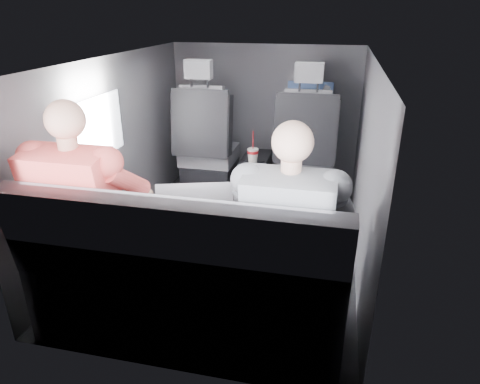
% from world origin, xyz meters
% --- Properties ---
extents(floor, '(2.60, 2.60, 0.00)m').
position_xyz_m(floor, '(0.00, 0.00, 0.00)').
color(floor, black).
rests_on(floor, ground).
extents(ceiling, '(2.60, 2.60, 0.00)m').
position_xyz_m(ceiling, '(0.00, 0.00, 1.35)').
color(ceiling, '#B2B2AD').
rests_on(ceiling, panel_back).
extents(panel_left, '(0.02, 2.60, 1.35)m').
position_xyz_m(panel_left, '(-0.90, 0.00, 0.68)').
color(panel_left, '#56565B').
rests_on(panel_left, floor).
extents(panel_right, '(0.02, 2.60, 1.35)m').
position_xyz_m(panel_right, '(0.90, 0.00, 0.68)').
color(panel_right, '#56565B').
rests_on(panel_right, floor).
extents(panel_front, '(1.80, 0.02, 1.35)m').
position_xyz_m(panel_front, '(0.00, 1.30, 0.68)').
color(panel_front, '#56565B').
rests_on(panel_front, floor).
extents(panel_back, '(1.80, 0.02, 1.35)m').
position_xyz_m(panel_back, '(0.00, -1.30, 0.68)').
color(panel_back, '#56565B').
rests_on(panel_back, floor).
extents(side_window, '(0.02, 0.75, 0.42)m').
position_xyz_m(side_window, '(-0.88, -0.30, 0.90)').
color(side_window, white).
rests_on(side_window, panel_left).
extents(seatbelt, '(0.35, 0.11, 0.59)m').
position_xyz_m(seatbelt, '(0.45, 0.67, 0.80)').
color(seatbelt, black).
rests_on(seatbelt, front_seat_right).
extents(front_seat_left, '(0.52, 0.58, 1.26)m').
position_xyz_m(front_seat_left, '(-0.45, 0.84, 0.40)').
color(front_seat_left, black).
rests_on(front_seat_left, floor).
extents(front_seat_right, '(0.52, 0.58, 1.26)m').
position_xyz_m(front_seat_right, '(0.45, 0.84, 0.40)').
color(front_seat_right, black).
rests_on(front_seat_right, floor).
extents(center_console, '(0.24, 0.48, 0.41)m').
position_xyz_m(center_console, '(0.00, 0.88, 0.20)').
color(center_console, black).
rests_on(center_console, floor).
extents(rear_bench, '(1.60, 0.57, 0.92)m').
position_xyz_m(rear_bench, '(0.00, -1.06, 0.31)').
color(rear_bench, '#5B5B60').
rests_on(rear_bench, floor).
extents(soda_cup, '(0.10, 0.10, 0.29)m').
position_xyz_m(soda_cup, '(0.01, 0.69, 0.47)').
color(soda_cup, white).
rests_on(soda_cup, center_console).
extents(laptop_white, '(0.34, 0.33, 0.23)m').
position_xyz_m(laptop_white, '(-0.58, -0.83, 0.63)').
color(laptop_white, silver).
rests_on(laptop_white, passenger_rear_left).
extents(laptop_silver, '(0.45, 0.44, 0.27)m').
position_xyz_m(laptop_silver, '(0.03, -0.84, 0.64)').
color(laptop_silver, '#B3B3B8').
rests_on(laptop_silver, rear_bench).
extents(laptop_black, '(0.33, 0.32, 0.22)m').
position_xyz_m(laptop_black, '(0.54, -0.81, 0.63)').
color(laptop_black, black).
rests_on(laptop_black, passenger_rear_right).
extents(passenger_rear_left, '(0.53, 0.65, 1.27)m').
position_xyz_m(passenger_rear_left, '(-0.54, -0.97, 0.65)').
color(passenger_rear_left, '#343439').
rests_on(passenger_rear_left, rear_bench).
extents(passenger_rear_right, '(0.50, 0.62, 1.23)m').
position_xyz_m(passenger_rear_right, '(0.51, -0.97, 0.63)').
color(passenger_rear_right, navy).
rests_on(passenger_rear_right, rear_bench).
extents(passenger_front_right, '(0.39, 0.39, 0.79)m').
position_xyz_m(passenger_front_right, '(0.44, 1.10, 0.75)').
color(passenger_front_right, navy).
rests_on(passenger_front_right, front_seat_right).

